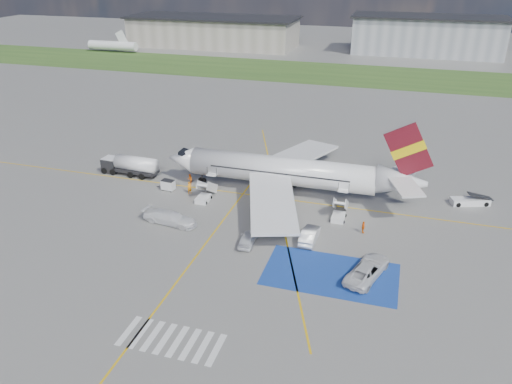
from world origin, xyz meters
TOP-DOWN VIEW (x-y plane):
  - ground at (0.00, 0.00)m, footprint 400.00×400.00m
  - grass_strip at (0.00, 95.00)m, footprint 400.00×30.00m
  - taxiway_line_main at (0.00, 12.00)m, footprint 120.00×0.20m
  - taxiway_line_cross at (-5.00, -10.00)m, footprint 0.20×60.00m
  - taxiway_line_diag at (0.00, 12.00)m, footprint 20.71×56.45m
  - staging_box at (10.00, -4.00)m, footprint 14.00×8.00m
  - crosswalk at (-1.80, -18.00)m, footprint 9.00×4.00m
  - terminal_west at (-55.00, 130.00)m, footprint 60.00×22.00m
  - terminal_centre at (20.00, 135.00)m, footprint 48.00×18.00m
  - airliner at (1.51, 14.00)m, footprint 36.81×32.95m
  - airstairs_fwd at (-9.50, 8.70)m, footprint 1.90×5.20m
  - airstairs_aft at (9.00, 8.70)m, footprint 1.90×5.20m
  - fuel_tanker at (-23.62, 13.58)m, footprint 9.12×2.97m
  - gpu_cart at (-15.65, 10.14)m, footprint 1.97×1.39m
  - belt_loader at (25.46, 17.84)m, footprint 5.63×3.38m
  - car_silver_a at (-0.25, -0.68)m, footprint 2.05×4.40m
  - car_silver_b at (6.51, 2.14)m, footprint 1.86×4.96m
  - van_white_a at (13.68, -3.21)m, footprint 4.23×6.19m
  - van_white_b at (-11.10, 1.24)m, footprint 5.65×2.83m
  - crew_fwd at (-12.23, 9.96)m, footprint 0.76×0.76m
  - crew_nose at (-13.54, 13.05)m, footprint 0.87×0.93m
  - crew_aft at (12.35, 5.79)m, footprint 0.64×0.98m

SIDE VIEW (x-z plane):
  - ground at x=0.00m, z-range 0.00..0.00m
  - grass_strip at x=0.00m, z-range 0.00..0.01m
  - taxiway_line_main at x=0.00m, z-range 0.00..0.01m
  - taxiway_line_cross at x=-5.00m, z-range 0.00..0.01m
  - taxiway_line_diag at x=0.00m, z-range 0.00..0.01m
  - staging_box at x=10.00m, z-range 0.00..0.01m
  - crosswalk at x=-1.80m, z-range 0.00..0.01m
  - belt_loader at x=25.46m, z-range -0.41..1.22m
  - airstairs_fwd at x=-9.50m, z-range -1.18..2.42m
  - airstairs_aft at x=9.00m, z-range -1.18..2.42m
  - gpu_cart at x=-15.65m, z-range -0.08..1.47m
  - car_silver_a at x=-0.25m, z-range 0.00..1.46m
  - crew_nose at x=-13.54m, z-range 0.00..1.52m
  - crew_aft at x=12.35m, z-range 0.00..1.55m
  - car_silver_b at x=6.51m, z-range 0.00..1.62m
  - crew_fwd at x=-12.23m, z-range 0.00..1.78m
  - van_white_a at x=13.68m, z-range 0.00..2.12m
  - van_white_b at x=-11.10m, z-range 0.00..2.13m
  - fuel_tanker at x=-23.62m, z-range -0.24..2.83m
  - airliner at x=1.51m, z-range -2.57..9.35m
  - terminal_west at x=-55.00m, z-range 0.00..10.00m
  - terminal_centre at x=20.00m, z-range 0.00..12.00m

